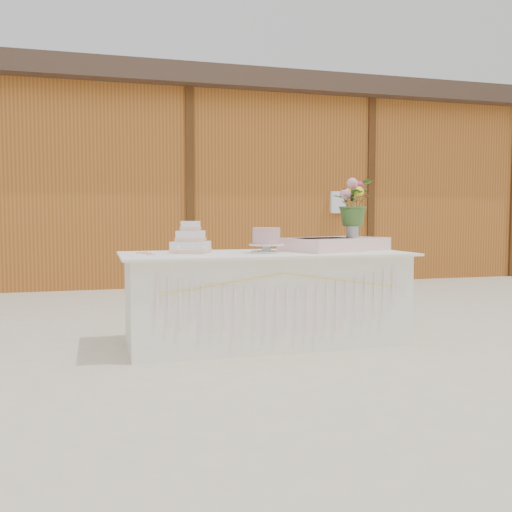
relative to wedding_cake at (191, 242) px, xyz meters
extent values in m
plane|color=beige|center=(0.62, -0.10, -0.86)|extent=(80.00, 80.00, 0.00)
cube|color=#A45922|center=(0.62, 5.90, 0.64)|extent=(12.00, 4.00, 3.00)
cube|color=#3B2B21|center=(0.62, 5.90, 2.29)|extent=(12.60, 4.60, 0.30)
cube|color=silver|center=(0.62, -0.10, -0.48)|extent=(2.28, 0.88, 0.75)
cube|color=silver|center=(0.62, -0.10, -0.10)|extent=(2.40, 1.00, 0.02)
cube|color=white|center=(0.00, 0.00, -0.04)|extent=(0.37, 0.37, 0.10)
cube|color=#F6B09B|center=(0.00, 0.00, -0.07)|extent=(0.39, 0.39, 0.02)
cube|color=white|center=(0.00, 0.00, 0.05)|extent=(0.27, 0.27, 0.09)
cube|color=#F6B09B|center=(0.00, 0.00, 0.03)|extent=(0.28, 0.28, 0.02)
cube|color=white|center=(0.00, 0.00, 0.13)|extent=(0.17, 0.17, 0.08)
cube|color=#F6B09B|center=(0.00, 0.00, 0.11)|extent=(0.19, 0.19, 0.02)
cylinder|color=silver|center=(0.60, -0.16, -0.08)|extent=(0.25, 0.25, 0.02)
cylinder|color=silver|center=(0.60, -0.16, -0.05)|extent=(0.07, 0.07, 0.05)
cylinder|color=silver|center=(0.60, -0.16, -0.02)|extent=(0.29, 0.29, 0.01)
cylinder|color=#CC9493|center=(0.60, -0.16, 0.05)|extent=(0.23, 0.23, 0.14)
cube|color=beige|center=(1.28, -0.01, -0.03)|extent=(1.04, 0.83, 0.11)
cylinder|color=#AAAAAF|center=(1.45, -0.01, 0.10)|extent=(0.11, 0.11, 0.15)
imported|color=#385E25|center=(1.45, -0.01, 0.38)|extent=(0.49, 0.49, 0.41)
camera|label=1|loc=(-0.75, -4.68, 0.21)|focal=40.00mm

